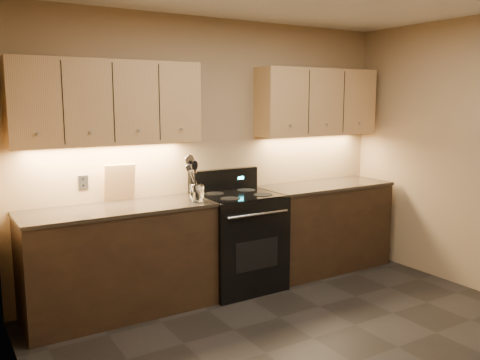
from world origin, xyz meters
name	(u,v)px	position (x,y,z in m)	size (l,w,h in m)	color
wall_back	(215,153)	(0.00, 2.00, 1.30)	(4.00, 0.04, 2.60)	#9C7D5B
wall_left	(42,216)	(-2.00, 0.00, 1.30)	(0.04, 4.00, 2.60)	#9C7D5B
counter_left	(120,260)	(-1.10, 1.70, 0.47)	(1.62, 0.62, 0.93)	black
counter_right	(323,226)	(1.18, 1.70, 0.47)	(1.46, 0.62, 0.93)	black
stove	(238,240)	(0.08, 1.68, 0.48)	(0.76, 0.68, 1.14)	black
upper_cab_left	(108,103)	(-1.10, 1.85, 1.80)	(1.60, 0.30, 0.70)	tan
upper_cab_right	(317,102)	(1.18, 1.85, 1.80)	(1.44, 0.30, 0.70)	tan
outlet_plate	(83,182)	(-1.30, 1.99, 1.12)	(0.09, 0.01, 0.12)	#B2B5BA
utensil_crock	(197,193)	(-0.42, 1.57, 1.00)	(0.13, 0.13, 0.16)	white
cutting_board	(120,183)	(-0.99, 1.95, 1.10)	(0.27, 0.02, 0.34)	tan
wooden_spoon	(195,183)	(-0.45, 1.56, 1.10)	(0.06, 0.06, 0.31)	tan
black_spoon	(195,180)	(-0.43, 1.59, 1.12)	(0.06, 0.06, 0.35)	black
steel_spatula	(200,179)	(-0.38, 1.58, 1.13)	(0.08, 0.08, 0.36)	silver
steel_skimmer	(200,178)	(-0.39, 1.55, 1.14)	(0.09, 0.09, 0.40)	silver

